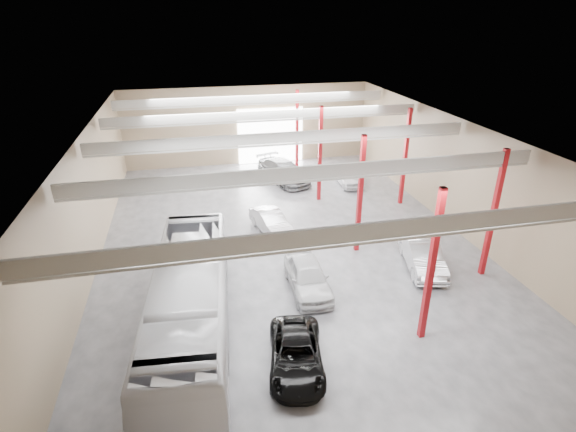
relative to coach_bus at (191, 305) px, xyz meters
name	(u,v)px	position (x,y,z in m)	size (l,w,h in m)	color
depot_shell	(287,162)	(6.07, 8.48, 3.19)	(22.12, 32.12, 7.06)	#47474C
coach_bus	(191,305)	(0.00, 0.00, 0.00)	(3.00, 12.81, 3.57)	silver
black_sedan	(296,354)	(3.94, -2.62, -1.15)	(2.10, 4.55, 1.26)	black
car_row_a	(308,276)	(5.81, 2.58, -0.99)	(1.87, 4.66, 1.59)	silver
car_row_b	(271,222)	(5.23, 9.50, -1.10)	(1.45, 4.15, 1.37)	silver
car_row_c	(283,171)	(7.99, 18.49, -0.92)	(2.41, 5.94, 1.72)	slate
car_right_near	(422,255)	(12.53, 3.30, -0.99)	(1.68, 4.80, 1.58)	#B5B6BB
car_right_far	(348,175)	(13.04, 16.72, -1.05)	(1.72, 4.28, 1.46)	white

